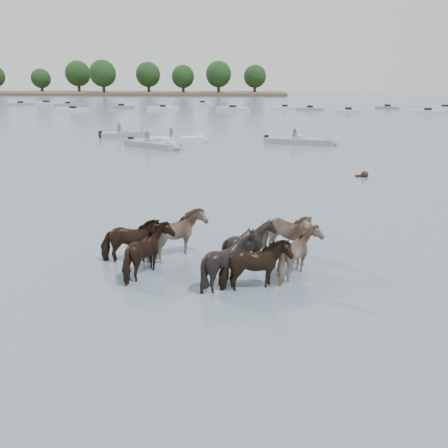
{
  "coord_description": "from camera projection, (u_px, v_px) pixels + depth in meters",
  "views": [
    {
      "loc": [
        0.45,
        -11.67,
        5.35
      ],
      "look_at": [
        -0.46,
        1.5,
        1.1
      ],
      "focal_mm": 36.25,
      "sensor_mm": 36.0,
      "label": 1
    }
  ],
  "objects": [
    {
      "name": "ground",
      "position": [
        237.0,
        278.0,
        12.75
      ],
      "size": [
        400.0,
        400.0,
        0.0
      ],
      "primitive_type": "plane",
      "color": "slate",
      "rests_on": "ground"
    },
    {
      "name": "shoreline",
      "position": [
        57.0,
        93.0,
        159.67
      ],
      "size": [
        160.0,
        30.0,
        1.0
      ],
      "primitive_type": "cube",
      "color": "#4C4233",
      "rests_on": "ground"
    },
    {
      "name": "pony_herd",
      "position": [
        220.0,
        249.0,
        13.07
      ],
      "size": [
        6.74,
        4.15,
        1.67
      ],
      "color": "black",
      "rests_on": "ground"
    },
    {
      "name": "swimming_pony",
      "position": [
        364.0,
        175.0,
        25.81
      ],
      "size": [
        0.72,
        0.44,
        0.44
      ],
      "color": "black",
      "rests_on": "ground"
    },
    {
      "name": "motorboat_a",
      "position": [
        185.0,
        140.0,
        39.79
      ],
      "size": [
        5.59,
        2.95,
        1.92
      ],
      "rotation": [
        0.0,
        0.0,
        0.26
      ],
      "color": "silver",
      "rests_on": "ground"
    },
    {
      "name": "motorboat_b",
      "position": [
        159.0,
        145.0,
        36.41
      ],
      "size": [
        5.65,
        4.53,
        1.92
      ],
      "rotation": [
        0.0,
        0.0,
        -0.59
      ],
      "color": "gray",
      "rests_on": "ground"
    },
    {
      "name": "motorboat_c",
      "position": [
        308.0,
        142.0,
        38.61
      ],
      "size": [
        6.42,
        3.14,
        1.92
      ],
      "rotation": [
        0.0,
        0.0,
        -0.26
      ],
      "color": "gray",
      "rests_on": "ground"
    },
    {
      "name": "motorboat_f",
      "position": [
        131.0,
        134.0,
        43.85
      ],
      "size": [
        5.06,
        3.51,
        1.92
      ],
      "rotation": [
        0.0,
        0.0,
        0.44
      ],
      "color": "gray",
      "rests_on": "ground"
    },
    {
      "name": "distant_flotilla",
      "position": [
        242.0,
        107.0,
        86.0
      ],
      "size": [
        102.42,
        25.76,
        0.93
      ],
      "color": "gray",
      "rests_on": "ground"
    },
    {
      "name": "treeline",
      "position": [
        57.0,
        75.0,
        157.21
      ],
      "size": [
        150.01,
        23.21,
        11.47
      ],
      "color": "#382619",
      "rests_on": "ground"
    }
  ]
}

